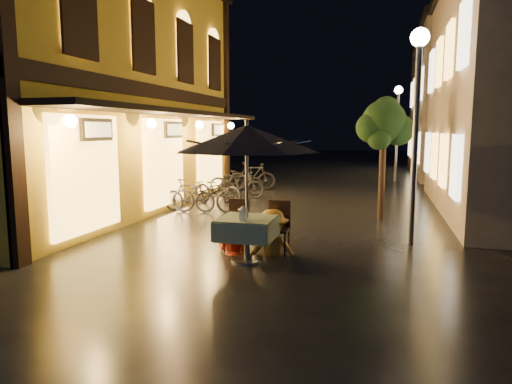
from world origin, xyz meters
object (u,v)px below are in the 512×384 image
(cafe_table, at_px, (247,228))
(person_yellow, at_px, (272,211))
(patio_umbrella, at_px, (247,139))
(table_lantern, at_px, (243,212))
(person_orange, at_px, (234,213))
(streetlamp_near, at_px, (417,98))
(bicycle_0, at_px, (205,195))

(cafe_table, distance_m, person_yellow, 0.69)
(cafe_table, height_order, patio_umbrella, patio_umbrella)
(table_lantern, bearing_deg, person_orange, 118.19)
(streetlamp_near, distance_m, cafe_table, 4.21)
(table_lantern, distance_m, bicycle_0, 5.12)
(cafe_table, distance_m, person_orange, 0.66)
(cafe_table, distance_m, table_lantern, 0.40)
(table_lantern, bearing_deg, streetlamp_near, 38.56)
(bicycle_0, bearing_deg, person_yellow, -148.56)
(person_yellow, height_order, bicycle_0, person_yellow)
(patio_umbrella, bearing_deg, bicycle_0, 120.21)
(bicycle_0, bearing_deg, person_orange, -156.77)
(streetlamp_near, height_order, person_yellow, streetlamp_near)
(table_lantern, height_order, bicycle_0, table_lantern)
(streetlamp_near, distance_m, person_yellow, 3.60)
(person_orange, xyz_separation_m, person_yellow, (0.72, 0.06, 0.07))
(person_yellow, relative_size, bicycle_0, 0.86)
(patio_umbrella, height_order, bicycle_0, patio_umbrella)
(streetlamp_near, distance_m, patio_umbrella, 3.59)
(table_lantern, distance_m, person_orange, 0.85)
(streetlamp_near, bearing_deg, patio_umbrella, -144.40)
(streetlamp_near, bearing_deg, table_lantern, -141.44)
(cafe_table, bearing_deg, streetlamp_near, 35.60)
(patio_umbrella, xyz_separation_m, table_lantern, (-0.00, -0.23, -1.23))
(cafe_table, height_order, person_orange, person_orange)
(table_lantern, bearing_deg, patio_umbrella, 90.00)
(table_lantern, xyz_separation_m, person_orange, (-0.40, 0.74, -0.17))
(streetlamp_near, height_order, patio_umbrella, streetlamp_near)
(streetlamp_near, xyz_separation_m, person_orange, (-3.25, -1.54, -2.17))
(patio_umbrella, height_order, person_yellow, patio_umbrella)
(cafe_table, relative_size, table_lantern, 3.96)
(streetlamp_near, bearing_deg, person_orange, -154.68)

